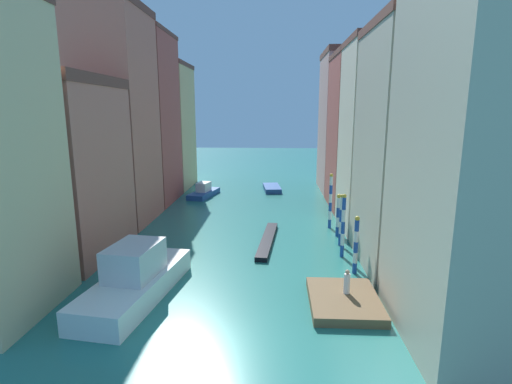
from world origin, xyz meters
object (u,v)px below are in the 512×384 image
waterfront_dock (344,300)px  mooring_pole_1 (343,225)px  person_on_dock (347,282)px  motorboat_0 (272,188)px  motorboat_1 (204,192)px  mooring_pole_2 (341,220)px  gondola_black (267,240)px  mooring_pole_4 (330,201)px  mooring_pole_3 (338,215)px  vaporetto_white (136,279)px  mooring_pole_0 (356,244)px

waterfront_dock → mooring_pole_1: mooring_pole_1 is taller
person_on_dock → motorboat_0: bearing=98.3°
motorboat_1 → mooring_pole_2: bearing=-51.1°
gondola_black → motorboat_0: motorboat_0 is taller
mooring_pole_4 → motorboat_0: 18.71m
mooring_pole_3 → waterfront_dock: bearing=-97.0°
waterfront_dock → gondola_black: waterfront_dock is taller
person_on_dock → motorboat_1: (-13.59, 28.11, -0.61)m
mooring_pole_4 → gondola_black: 7.73m
mooring_pole_3 → gondola_black: 6.73m
waterfront_dock → gondola_black: bearing=113.5°
mooring_pole_3 → vaporetto_white: 18.47m
waterfront_dock → motorboat_0: (-4.53, 32.79, 0.06)m
waterfront_dock → motorboat_1: motorboat_1 is taller
waterfront_dock → mooring_pole_1: 8.03m
waterfront_dock → mooring_pole_3: bearing=83.0°
mooring_pole_0 → motorboat_0: mooring_pole_0 is taller
gondola_black → mooring_pole_3: bearing=17.6°
mooring_pole_3 → mooring_pole_4: (-0.38, 2.49, 0.70)m
mooring_pole_0 → mooring_pole_3: (0.06, 8.10, -0.10)m
mooring_pole_0 → vaporetto_white: size_ratio=0.41×
waterfront_dock → mooring_pole_1: bearing=81.7°
mooring_pole_0 → mooring_pole_2: (-0.10, 5.66, 0.14)m
mooring_pole_4 → vaporetto_white: size_ratio=0.53×
mooring_pole_0 → person_on_dock: bearing=-107.2°
mooring_pole_4 → vaporetto_white: mooring_pole_4 is taller
waterfront_dock → person_on_dock: 1.04m
mooring_pole_1 → mooring_pole_3: size_ratio=1.28×
person_on_dock → mooring_pole_3: 12.33m
mooring_pole_0 → mooring_pole_2: mooring_pole_2 is taller
motorboat_0 → waterfront_dock: bearing=-82.1°
waterfront_dock → motorboat_0: size_ratio=0.93×
motorboat_0 → motorboat_1: 9.84m
person_on_dock → vaporetto_white: size_ratio=0.15×
person_on_dock → vaporetto_white: bearing=-179.8°
mooring_pole_0 → mooring_pole_1: size_ratio=0.83×
mooring_pole_2 → vaporetto_white: mooring_pole_2 is taller
vaporetto_white → gondola_black: vaporetto_white is taller
waterfront_dock → mooring_pole_3: 12.85m
mooring_pole_1 → mooring_pole_4: (0.05, 7.49, 0.18)m
gondola_black → mooring_pole_2: bearing=-4.5°
mooring_pole_0 → vaporetto_white: (-13.72, -4.17, -0.93)m
mooring_pole_2 → motorboat_1: size_ratio=0.67×
waterfront_dock → person_on_dock: size_ratio=3.50×
gondola_black → waterfront_dock: bearing=-66.5°
mooring_pole_2 → mooring_pole_0: bearing=-89.0°
vaporetto_white → mooring_pole_4: bearing=47.7°
mooring_pole_1 → mooring_pole_2: bearing=84.1°
waterfront_dock → mooring_pole_3: (1.55, 12.64, 1.72)m
person_on_dock → waterfront_dock: bearing=-116.3°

